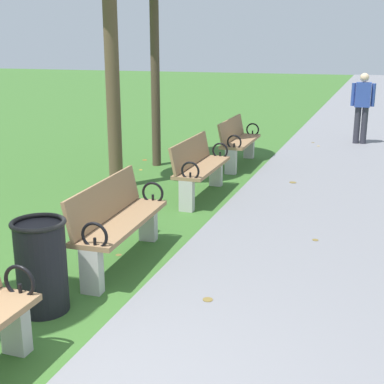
% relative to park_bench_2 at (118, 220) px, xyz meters
% --- Properties ---
extents(paved_walkway, '(2.92, 44.00, 0.02)m').
position_rel_park_bench_2_xyz_m(paved_walkway, '(1.96, 15.57, -0.48)').
color(paved_walkway, slate).
rests_on(paved_walkway, ground).
extents(park_bench_2, '(0.55, 1.62, 0.90)m').
position_rel_park_bench_2_xyz_m(park_bench_2, '(0.00, 0.00, 0.00)').
color(park_bench_2, '#93704C').
rests_on(park_bench_2, ground).
extents(park_bench_3, '(0.49, 1.61, 0.90)m').
position_rel_park_bench_2_xyz_m(park_bench_3, '(-0.00, 2.73, 0.00)').
color(park_bench_3, '#93704C').
rests_on(park_bench_3, ground).
extents(park_bench_4, '(0.49, 1.61, 0.90)m').
position_rel_park_bench_2_xyz_m(park_bench_4, '(-0.00, 5.08, 0.00)').
color(park_bench_4, '#93704C').
rests_on(park_bench_4, ground).
extents(pedestrian_walking, '(0.53, 0.22, 1.62)m').
position_rel_park_bench_2_xyz_m(pedestrian_walking, '(2.13, 8.21, 0.44)').
color(pedestrian_walking, '#2D2D38').
rests_on(pedestrian_walking, paved_walkway).
extents(trash_bin, '(0.48, 0.48, 0.84)m').
position_rel_park_bench_2_xyz_m(trash_bin, '(-0.15, -1.18, -0.06)').
color(trash_bin, black).
rests_on(trash_bin, ground).
extents(scattered_leaves, '(5.31, 12.29, 0.02)m').
position_rel_park_bench_2_xyz_m(scattered_leaves, '(0.27, 1.36, -0.47)').
color(scattered_leaves, '#AD6B23').
rests_on(scattered_leaves, ground).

